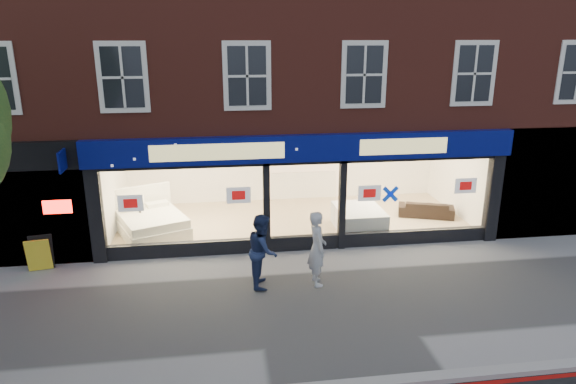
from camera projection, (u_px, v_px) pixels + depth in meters
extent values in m
plane|color=gray|center=(327.00, 303.00, 11.55)|extent=(120.00, 120.00, 0.00)
cube|color=gray|center=(363.00, 384.00, 8.78)|extent=(60.00, 0.25, 0.12)
cube|color=tan|center=(293.00, 221.00, 16.50)|extent=(11.00, 4.50, 0.10)
cube|color=maroon|center=(285.00, 6.00, 16.20)|extent=(19.00, 8.00, 6.70)
cube|color=#060D61|center=(306.00, 148.00, 13.40)|extent=(11.40, 0.28, 0.70)
cube|color=black|center=(304.00, 242.00, 14.40)|extent=(11.00, 0.18, 0.40)
cube|color=black|center=(96.00, 215.00, 13.32)|extent=(0.35, 0.30, 2.60)
cube|color=black|center=(493.00, 197.00, 14.77)|extent=(0.35, 0.30, 2.60)
cube|color=white|center=(184.00, 206.00, 13.53)|extent=(4.20, 0.02, 2.10)
cube|color=white|center=(419.00, 196.00, 14.38)|extent=(4.20, 0.02, 2.10)
cube|color=white|center=(303.00, 208.00, 14.28)|extent=(1.80, 0.02, 2.10)
cube|color=silver|center=(284.00, 166.00, 18.26)|extent=(11.00, 0.20, 2.60)
cube|color=#FFEAC6|center=(293.00, 143.00, 15.75)|extent=(11.00, 4.50, 0.12)
cube|color=black|center=(12.00, 203.00, 13.18)|extent=(3.80, 0.60, 3.30)
cube|color=#FF140C|center=(57.00, 207.00, 13.02)|extent=(0.70, 0.04, 0.35)
cube|color=black|center=(555.00, 182.00, 15.07)|extent=(4.00, 0.40, 3.30)
cube|color=white|center=(153.00, 229.00, 15.20)|extent=(2.39, 2.56, 0.36)
cube|color=white|center=(152.00, 219.00, 15.11)|extent=(2.29, 2.45, 0.26)
cube|color=white|center=(142.00, 205.00, 15.96)|extent=(1.73, 0.81, 1.23)
cube|color=white|center=(132.00, 208.00, 15.47)|extent=(0.74, 0.56, 0.12)
cube|color=white|center=(157.00, 204.00, 15.84)|extent=(0.74, 0.56, 0.12)
cube|color=brown|center=(141.00, 223.00, 15.38)|extent=(0.58, 0.58, 0.55)
cube|color=silver|center=(358.00, 226.00, 15.61)|extent=(1.37, 1.72, 0.22)
cube|color=silver|center=(359.00, 219.00, 15.54)|extent=(1.37, 1.72, 0.22)
cube|color=silver|center=(359.00, 212.00, 15.48)|extent=(1.37, 1.72, 0.22)
imported|color=black|center=(426.00, 209.00, 16.71)|extent=(1.88, 1.23, 0.51)
cube|color=yellow|center=(40.00, 254.00, 13.06)|extent=(0.64, 0.48, 0.90)
imported|color=#B0B2B9|center=(317.00, 248.00, 12.21)|extent=(0.48, 0.70, 1.85)
imported|color=#1A264A|center=(263.00, 250.00, 12.15)|extent=(0.76, 0.93, 1.79)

